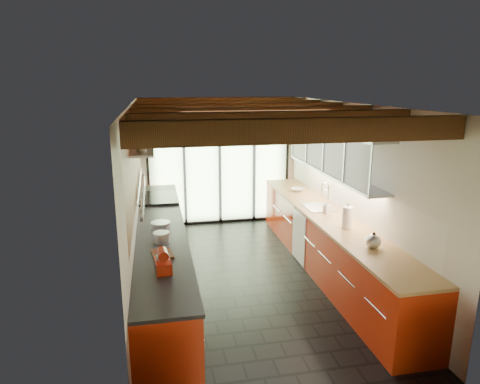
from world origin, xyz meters
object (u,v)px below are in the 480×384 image
Objects in this scene: stand_mixer at (163,262)px; bowl at (297,190)px; soap_bottle at (327,207)px; kettle at (373,241)px; paper_towel at (347,218)px.

bowl is at bearing 49.92° from stand_mixer.
soap_bottle is 0.88× the size of bowl.
kettle is (2.54, 0.15, -0.00)m from stand_mixer.
paper_towel is (2.54, 0.89, 0.05)m from stand_mixer.
stand_mixer is 1.51× the size of soap_bottle.
soap_bottle is at bearing 90.00° from kettle.
bowl is (0.00, 2.12, -0.13)m from paper_towel.
stand_mixer is at bearing -130.08° from bowl.
stand_mixer reaches higher than bowl.
kettle is 0.69× the size of paper_towel.
bowl is at bearing 90.00° from soap_bottle.
bowl is (0.00, 2.87, -0.07)m from kettle.
stand_mixer is 3.01m from soap_bottle.
soap_bottle is (0.00, 1.46, 0.00)m from kettle.
kettle reaches higher than bowl.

